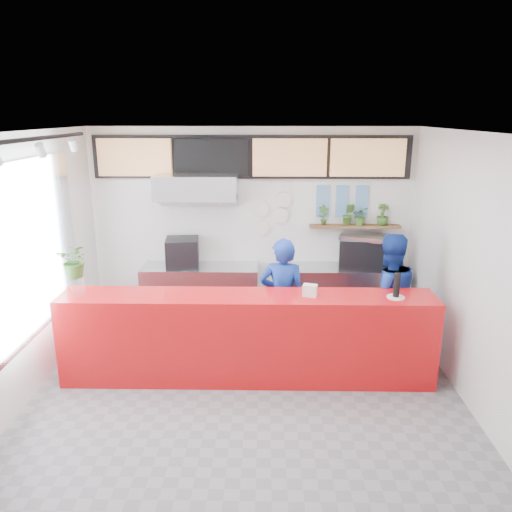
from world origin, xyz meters
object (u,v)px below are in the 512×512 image
at_px(panini_oven, 182,252).
at_px(pepper_mill, 397,285).
at_px(staff_center, 282,300).
at_px(service_counter, 247,337).
at_px(staff_right, 387,298).
at_px(espresso_machine, 363,253).

height_order(panini_oven, pepper_mill, pepper_mill).
xyz_separation_m(staff_center, pepper_mill, (1.31, -0.62, 0.43)).
bearing_deg(staff_center, service_counter, 58.67).
bearing_deg(staff_right, panini_oven, -32.98).
distance_m(staff_right, pepper_mill, 0.71).
bearing_deg(staff_right, staff_center, -10.27).
bearing_deg(panini_oven, staff_right, -29.97).
height_order(panini_oven, staff_center, staff_center).
xyz_separation_m(staff_center, staff_right, (1.36, -0.03, 0.04)).
distance_m(service_counter, staff_center, 0.77).
distance_m(espresso_machine, staff_right, 1.29).
bearing_deg(pepper_mill, service_counter, 178.15).
xyz_separation_m(panini_oven, espresso_machine, (2.78, 0.00, 0.01)).
relative_size(espresso_machine, staff_center, 0.43).
xyz_separation_m(service_counter, panini_oven, (-1.06, 1.80, 0.57)).
relative_size(panini_oven, staff_center, 0.29).
bearing_deg(staff_right, espresso_machine, -95.17).
distance_m(service_counter, panini_oven, 2.17).
distance_m(panini_oven, staff_center, 1.97).
distance_m(espresso_machine, pepper_mill, 1.86).
height_order(espresso_machine, staff_center, staff_center).
height_order(staff_center, pepper_mill, staff_center).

